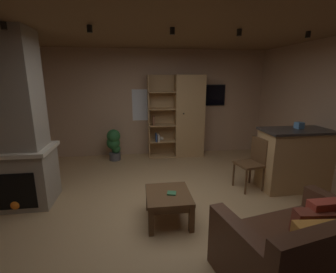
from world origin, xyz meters
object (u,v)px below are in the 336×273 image
Objects in this scene: dining_chair at (253,160)px; potted_floor_plant at (114,143)px; kitchen_bar_counter at (300,159)px; wall_mounted_tv at (207,95)px; bookshelf_cabinet at (185,117)px; leather_couch at (301,252)px; tissue_box at (299,125)px; coffee_table at (168,199)px; stone_fireplace at (15,131)px; table_book_0 at (172,193)px.

potted_floor_plant is at bearing 143.96° from dining_chair.
kitchen_bar_counter is 1.52× the size of wall_mounted_tv.
potted_floor_plant is (-1.77, -0.15, -0.57)m from bookshelf_cabinet.
leather_couch reaches higher than potted_floor_plant.
dining_chair is at bearing -68.22° from bookshelf_cabinet.
potted_floor_plant is (-3.34, 1.90, -0.71)m from tissue_box.
wall_mounted_tv is (-1.03, 2.33, 0.96)m from kitchen_bar_counter.
coffee_table is (-2.40, -0.77, -0.81)m from tissue_box.
coffee_table is 1.83m from dining_chair.
wall_mounted_tv is (-0.21, 2.23, 0.98)m from dining_chair.
leather_couch reaches higher than coffee_table.
kitchen_bar_counter is 0.60m from tissue_box.
wall_mounted_tv is (3.61, 2.25, 0.33)m from stone_fireplace.
potted_floor_plant reaches higher than table_book_0.
bookshelf_cabinet is 16.95× the size of table_book_0.
tissue_box is 0.08× the size of leather_couch.
stone_fireplace is 2.49m from table_book_0.
table_book_0 is at bearing -152.63° from dining_chair.
bookshelf_cabinet is 3.01m from coffee_table.
potted_floor_plant is at bearing 149.83° from kitchen_bar_counter.
bookshelf_cabinet is 2.15× the size of wall_mounted_tv.
stone_fireplace is at bearing -145.90° from bookshelf_cabinet.
stone_fireplace is 4.26m from wall_mounted_tv.
kitchen_bar_counter is 3.93m from potted_floor_plant.
wall_mounted_tv is (0.60, 0.21, 0.51)m from bookshelf_cabinet.
table_book_0 is (-2.41, -0.72, -0.13)m from kitchen_bar_counter.
table_book_0 is 2.87m from potted_floor_plant.
leather_couch is 2.33× the size of coffee_table.
bookshelf_cabinet is 2.22m from dining_chair.
bookshelf_cabinet reaches higher than leather_couch.
kitchen_bar_counter reaches higher than dining_chair.
tissue_box is 2.49m from wall_mounted_tv.
bookshelf_cabinet is 1.42× the size of kitchen_bar_counter.
coffee_table is 5.73× the size of table_book_0.
tissue_box is 3.91m from potted_floor_plant.
bookshelf_cabinet is 0.82m from wall_mounted_tv.
kitchen_bar_counter is at bearing -30.17° from potted_floor_plant.
tissue_box reaches higher than table_book_0.
potted_floor_plant is at bearing 118.42° from leather_couch.
leather_couch is 1.63m from coffee_table.
tissue_box is 1.01× the size of table_book_0.
stone_fireplace is 3.95m from leather_couch.
table_book_0 is 0.13× the size of wall_mounted_tv.
wall_mounted_tv reaches higher than kitchen_bar_counter.
bookshelf_cabinet is 3.00m from table_book_0.
tissue_box is at bearing -66.60° from wall_mounted_tv.
bookshelf_cabinet is 2.59m from tissue_box.
dining_chair is at bearing 177.61° from tissue_box.
coffee_table is at bearing -70.54° from potted_floor_plant.
coffee_table is 0.73× the size of wall_mounted_tv.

